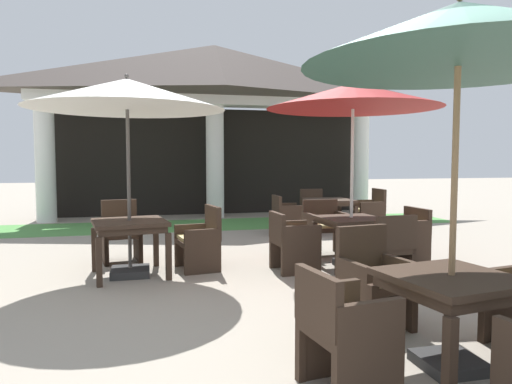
# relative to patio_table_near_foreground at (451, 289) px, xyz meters

# --- Properties ---
(ground_plane) EXTENTS (60.00, 60.00, 0.00)m
(ground_plane) POSITION_rel_patio_table_near_foreground_xyz_m (-0.41, 0.13, -0.60)
(ground_plane) COLOR #9E9384
(background_pavilion) EXTENTS (9.54, 2.73, 4.50)m
(background_pavilion) POSITION_rel_patio_table_near_foreground_xyz_m (-0.41, 9.34, 2.87)
(background_pavilion) COLOR white
(background_pavilion) RESTS_ON ground
(lawn_strip) EXTENTS (11.34, 1.97, 0.01)m
(lawn_strip) POSITION_rel_patio_table_near_foreground_xyz_m (-0.41, 7.90, -0.59)
(lawn_strip) COLOR #519347
(lawn_strip) RESTS_ON ground
(patio_table_near_foreground) EXTENTS (0.99, 0.99, 0.70)m
(patio_table_near_foreground) POSITION_rel_patio_table_near_foreground_xyz_m (0.00, 0.00, 0.00)
(patio_table_near_foreground) COLOR #38281E
(patio_table_near_foreground) RESTS_ON ground
(patio_umbrella_near_foreground) EXTENTS (2.22, 2.22, 2.70)m
(patio_umbrella_near_foreground) POSITION_rel_patio_table_near_foreground_xyz_m (-0.00, 0.00, 1.80)
(patio_umbrella_near_foreground) COLOR #2D2D2D
(patio_umbrella_near_foreground) RESTS_ON ground
(patio_chair_near_foreground_west) EXTENTS (0.58, 0.62, 0.83)m
(patio_chair_near_foreground_west) POSITION_rel_patio_table_near_foreground_xyz_m (-0.91, -0.14, -0.19)
(patio_chair_near_foreground_west) COLOR #38281E
(patio_chair_near_foreground_west) RESTS_ON ground
(patio_chair_near_foreground_north) EXTENTS (0.62, 0.58, 0.92)m
(patio_chair_near_foreground_north) POSITION_rel_patio_table_near_foreground_xyz_m (-0.14, 0.92, -0.19)
(patio_chair_near_foreground_north) COLOR #38281E
(patio_chair_near_foreground_north) RESTS_ON ground
(patio_table_mid_left) EXTENTS (0.94, 0.94, 0.70)m
(patio_table_mid_left) POSITION_rel_patio_table_near_foreground_xyz_m (1.56, 6.20, 0.01)
(patio_table_mid_left) COLOR #38281E
(patio_table_mid_left) RESTS_ON ground
(patio_chair_mid_left_east) EXTENTS (0.59, 0.59, 0.91)m
(patio_chair_mid_left_east) POSITION_rel_patio_table_near_foreground_xyz_m (2.49, 6.18, -0.19)
(patio_chair_mid_left_east) COLOR #38281E
(patio_chair_mid_left_east) RESTS_ON ground
(patio_chair_mid_left_west) EXTENTS (0.55, 0.63, 0.80)m
(patio_chair_mid_left_west) POSITION_rel_patio_table_near_foreground_xyz_m (0.64, 6.21, -0.21)
(patio_chair_mid_left_west) COLOR #38281E
(patio_chair_mid_left_west) RESTS_ON ground
(patio_chair_mid_left_north) EXTENTS (0.57, 0.52, 0.85)m
(patio_chair_mid_left_north) POSITION_rel_patio_table_near_foreground_xyz_m (1.58, 7.12, -0.19)
(patio_chair_mid_left_north) COLOR #38281E
(patio_chair_mid_left_north) RESTS_ON ground
(patio_table_mid_right) EXTENTS (0.91, 0.91, 0.71)m
(patio_table_mid_right) POSITION_rel_patio_table_near_foreground_xyz_m (0.67, 3.16, 0.01)
(patio_table_mid_right) COLOR #38281E
(patio_table_mid_right) RESTS_ON ground
(patio_umbrella_mid_right) EXTENTS (2.44, 2.44, 2.66)m
(patio_umbrella_mid_right) POSITION_rel_patio_table_near_foreground_xyz_m (0.67, 3.16, 1.81)
(patio_umbrella_mid_right) COLOR #2D2D2D
(patio_umbrella_mid_right) RESTS_ON ground
(patio_chair_mid_right_south) EXTENTS (0.58, 0.61, 0.87)m
(patio_chair_mid_right_south) POSITION_rel_patio_table_near_foreground_xyz_m (0.72, 2.26, -0.19)
(patio_chair_mid_right_south) COLOR #38281E
(patio_chair_mid_right_south) RESTS_ON ground
(patio_chair_mid_right_east) EXTENTS (0.55, 0.66, 0.82)m
(patio_chair_mid_right_east) POSITION_rel_patio_table_near_foreground_xyz_m (1.57, 3.21, -0.19)
(patio_chair_mid_right_east) COLOR #38281E
(patio_chair_mid_right_east) RESTS_ON ground
(patio_chair_mid_right_north) EXTENTS (0.66, 0.53, 0.88)m
(patio_chair_mid_right_north) POSITION_rel_patio_table_near_foreground_xyz_m (0.63, 4.06, -0.17)
(patio_chair_mid_right_north) COLOR #38281E
(patio_chair_mid_right_north) RESTS_ON ground
(patio_chair_mid_right_west) EXTENTS (0.60, 0.59, 0.82)m
(patio_chair_mid_right_west) POSITION_rel_patio_table_near_foreground_xyz_m (-0.22, 3.11, -0.20)
(patio_chair_mid_right_west) COLOR #38281E
(patio_chair_mid_right_west) RESTS_ON ground
(patio_table_far_back) EXTENTS (1.05, 1.05, 0.74)m
(patio_table_far_back) POSITION_rel_patio_table_near_foreground_xyz_m (-2.39, 3.36, 0.04)
(patio_table_far_back) COLOR #38281E
(patio_table_far_back) RESTS_ON ground
(patio_umbrella_far_back) EXTENTS (2.53, 2.53, 2.64)m
(patio_umbrella_far_back) POSITION_rel_patio_table_near_foreground_xyz_m (-2.39, 3.36, 1.76)
(patio_umbrella_far_back) COLOR #2D2D2D
(patio_umbrella_far_back) RESTS_ON ground
(patio_chair_far_back_north) EXTENTS (0.63, 0.64, 0.92)m
(patio_chair_far_back_north) POSITION_rel_patio_table_near_foreground_xyz_m (-2.55, 4.31, -0.18)
(patio_chair_far_back_north) COLOR #38281E
(patio_chair_far_back_north) RESTS_ON ground
(patio_chair_far_back_east) EXTENTS (0.61, 0.69, 0.89)m
(patio_chair_far_back_east) POSITION_rel_patio_table_near_foreground_xyz_m (-1.44, 3.53, -0.20)
(patio_chair_far_back_east) COLOR #38281E
(patio_chair_far_back_east) RESTS_ON ground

